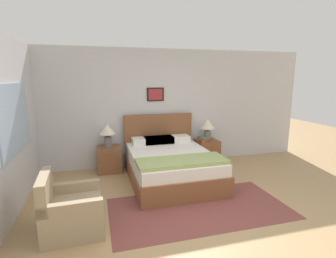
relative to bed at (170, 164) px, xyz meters
name	(u,v)px	position (x,y,z in m)	size (l,w,h in m)	color
ground_plane	(206,231)	(-0.05, -1.83, -0.32)	(16.00, 16.00, 0.00)	tan
wall_back	(155,108)	(-0.05, 1.09, 0.98)	(7.36, 0.09, 2.60)	silver
wall_left	(12,124)	(-2.55, -0.39, 0.98)	(0.08, 5.29, 2.60)	silver
area_rug_main	(199,208)	(0.10, -1.24, -0.31)	(2.71, 1.40, 0.01)	brown
bed	(170,164)	(0.00, 0.00, 0.00)	(1.56, 2.08, 1.17)	brown
armchair	(70,212)	(-1.75, -1.35, -0.04)	(0.77, 0.76, 0.80)	#998466
nightstand_near_window	(109,159)	(-1.12, 0.78, -0.05)	(0.49, 0.47, 0.54)	brown
nightstand_by_door	(207,151)	(1.13, 0.78, -0.05)	(0.49, 0.47, 0.54)	brown
table_lamp_near_window	(107,131)	(-1.14, 0.80, 0.56)	(0.33, 0.33, 0.49)	slate
table_lamp_by_door	(208,126)	(1.13, 0.80, 0.56)	(0.33, 0.33, 0.49)	slate
book_thick_bottom	(204,140)	(1.02, 0.74, 0.23)	(0.18, 0.23, 0.02)	beige
book_hardcover_middle	(204,139)	(1.02, 0.74, 0.26)	(0.25, 0.29, 0.03)	#B7332D
book_novel_upper	(204,138)	(1.02, 0.74, 0.30)	(0.22, 0.26, 0.04)	#4C7551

